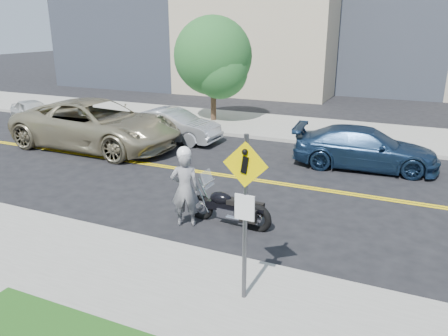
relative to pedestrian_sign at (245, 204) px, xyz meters
name	(u,v)px	position (x,y,z in m)	size (l,w,h in m)	color
ground_plane	(198,172)	(-4.20, 6.31, -1.96)	(120.00, 120.00, 0.00)	black
sidewalk_near	(20,281)	(-4.20, -1.19, -1.89)	(60.00, 5.00, 0.15)	#9E9B91
sidewalk_far	(269,126)	(-4.20, 13.81, -1.89)	(60.00, 5.00, 0.15)	#9E9B91
pedestrian_sign	(245,204)	(0.00, 0.00, 0.00)	(0.78, 0.08, 3.00)	#4C4C51
motorcyclist	(185,187)	(-2.54, 2.46, -0.94)	(0.83, 0.70, 2.05)	#A3A3A8
motorcycle	(229,200)	(-1.57, 2.94, -1.30)	(2.18, 0.66, 1.32)	black
suv	(97,124)	(-9.35, 7.36, -0.99)	(3.23, 7.00, 1.95)	tan
parked_car_white	(33,112)	(-15.31, 9.64, -1.35)	(1.43, 3.56, 1.21)	silver
parked_car_silver	(173,125)	(-7.11, 9.56, -1.27)	(1.46, 4.18, 1.38)	#ACB0B4
parked_car_blue	(365,148)	(0.88, 9.11, -1.25)	(1.99, 4.91, 1.42)	navy
tree_far_a	(213,56)	(-7.14, 13.67, 1.38)	(3.86, 3.86, 5.27)	#382619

